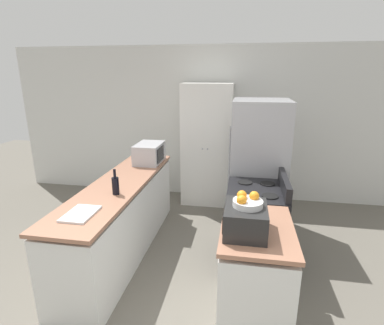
# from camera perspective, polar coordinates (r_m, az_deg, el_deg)

# --- Properties ---
(wall_back) EXTENTS (7.00, 0.06, 2.60)m
(wall_back) POSITION_cam_1_polar(r_m,az_deg,el_deg) (5.25, 2.94, 7.35)
(wall_back) COLOR silver
(wall_back) RESTS_ON ground_plane
(counter_left) EXTENTS (0.60, 2.53, 0.91)m
(counter_left) POSITION_cam_1_polar(r_m,az_deg,el_deg) (3.80, -13.23, -10.39)
(counter_left) COLOR silver
(counter_left) RESTS_ON ground_plane
(counter_right) EXTENTS (0.60, 0.90, 0.91)m
(counter_right) POSITION_cam_1_polar(r_m,az_deg,el_deg) (2.85, 11.77, -20.29)
(counter_right) COLOR silver
(counter_right) RESTS_ON ground_plane
(pantry_cabinet) EXTENTS (0.81, 0.56, 2.00)m
(pantry_cabinet) POSITION_cam_1_polar(r_m,az_deg,el_deg) (4.99, 2.90, 3.36)
(pantry_cabinet) COLOR white
(pantry_cabinet) RESTS_ON ground_plane
(stove) EXTENTS (0.66, 0.78, 1.07)m
(stove) POSITION_cam_1_polar(r_m,az_deg,el_deg) (3.57, 11.79, -11.73)
(stove) COLOR black
(stove) RESTS_ON ground_plane
(refrigerator) EXTENTS (0.75, 0.78, 1.82)m
(refrigerator) POSITION_cam_1_polar(r_m,az_deg,el_deg) (4.16, 12.44, -0.98)
(refrigerator) COLOR #A3A3A8
(refrigerator) RESTS_ON ground_plane
(microwave) EXTENTS (0.35, 0.51, 0.27)m
(microwave) POSITION_cam_1_polar(r_m,az_deg,el_deg) (4.31, -8.12, 1.79)
(microwave) COLOR #B2B2B7
(microwave) RESTS_ON counter_left
(wine_bottle) EXTENTS (0.07, 0.07, 0.27)m
(wine_bottle) POSITION_cam_1_polar(r_m,az_deg,el_deg) (3.24, -14.37, -4.19)
(wine_bottle) COLOR black
(wine_bottle) RESTS_ON counter_left
(toaster_oven) EXTENTS (0.34, 0.42, 0.22)m
(toaster_oven) POSITION_cam_1_polar(r_m,az_deg,el_deg) (2.45, 10.09, -10.62)
(toaster_oven) COLOR black
(toaster_oven) RESTS_ON counter_right
(fruit_bowl) EXTENTS (0.23, 0.23, 0.11)m
(fruit_bowl) POSITION_cam_1_polar(r_m,az_deg,el_deg) (2.39, 10.46, -7.26)
(fruit_bowl) COLOR silver
(fruit_bowl) RESTS_ON toaster_oven
(cutting_board) EXTENTS (0.24, 0.35, 0.02)m
(cutting_board) POSITION_cam_1_polar(r_m,az_deg,el_deg) (2.91, -20.45, -9.14)
(cutting_board) COLOR silver
(cutting_board) RESTS_ON counter_left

